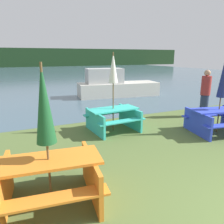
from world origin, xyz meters
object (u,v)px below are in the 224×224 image
Objects in this scene: picnic_table_blue at (218,118)px; umbrella_white at (113,69)px; picnic_table_orange at (50,177)px; umbrella_darkgreen at (44,105)px; person at (205,93)px; picnic_table_teal at (113,117)px; umbrella_navy at (223,77)px; boat at (115,86)px.

umbrella_white reaches higher than picnic_table_blue.
umbrella_darkgreen reaches higher than picnic_table_orange.
picnic_table_blue is at bearing 13.89° from picnic_table_orange.
person is at bearing 55.33° from picnic_table_blue.
picnic_table_teal is at bearing 86.42° from umbrella_white.
umbrella_navy is 2.12m from person.
picnic_table_blue is (5.39, 1.33, -0.01)m from picnic_table_orange.
picnic_table_teal is (2.47, 2.89, -0.03)m from picnic_table_orange.
umbrella_darkgreen is at bearing -166.11° from picnic_table_blue.
boat is at bearing 64.22° from umbrella_white.
picnic_table_blue is 7.22m from boat.
picnic_table_teal is 0.72× the size of umbrella_darkgreen.
person reaches higher than picnic_table_blue.
person is (4.03, 0.05, 0.49)m from picnic_table_teal.
umbrella_navy reaches higher than person.
umbrella_navy is at bearing -28.13° from picnic_table_teal.
umbrella_darkgreen reaches higher than person.
umbrella_white reaches higher than picnic_table_orange.
picnic_table_blue is 0.86× the size of umbrella_darkgreen.
boat is (-0.19, 7.21, -1.14)m from umbrella_navy.
picnic_table_blue is at bearing -28.13° from picnic_table_teal.
person reaches higher than boat.
picnic_table_teal is at bearing 49.54° from umbrella_darkgreen.
umbrella_darkgreen is at bearing -113.99° from boat.
picnic_table_teal is 3.56m from umbrella_navy.
umbrella_white reaches higher than umbrella_navy.
picnic_table_blue is at bearing -28.13° from umbrella_white.
picnic_table_orange is at bearing -155.65° from person.
umbrella_navy is (0.00, 0.00, 1.29)m from picnic_table_blue.
picnic_table_teal is 6.28m from boat.
picnic_table_teal is at bearing -108.45° from boat.
picnic_table_blue is 0.83× the size of umbrella_navy.
picnic_table_blue is 1.29m from umbrella_navy.
picnic_table_teal is 4.06m from person.
umbrella_darkgreen is 0.46× the size of boat.
umbrella_white is 1.34× the size of person.
umbrella_navy is at bearing 13.89° from picnic_table_orange.
umbrella_navy is at bearing -81.15° from boat.
boat is at bearing 58.69° from umbrella_darkgreen.
picnic_table_orange is 5.70m from umbrella_navy.
picnic_table_orange is 0.76× the size of umbrella_navy.
person is (1.30, -5.60, 0.32)m from boat.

